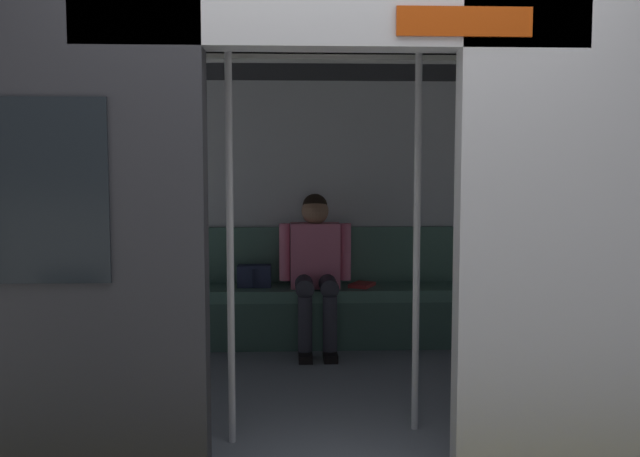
{
  "coord_description": "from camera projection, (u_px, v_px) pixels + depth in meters",
  "views": [
    {
      "loc": [
        0.17,
        2.93,
        1.38
      ],
      "look_at": [
        -0.0,
        -1.31,
        1.01
      ],
      "focal_mm": 38.61,
      "sensor_mm": 36.0,
      "label": 1
    }
  ],
  "objects": [
    {
      "name": "grab_pole_door",
      "position": [
        230.0,
        240.0,
        3.38
      ],
      "size": [
        0.04,
        0.04,
        2.06
      ],
      "primitive_type": "cylinder",
      "color": "silver",
      "rests_on": "ground_plane"
    },
    {
      "name": "train_car",
      "position": [
        307.0,
        153.0,
        4.17
      ],
      "size": [
        6.4,
        2.84,
        2.2
      ],
      "color": "silver",
      "rests_on": "ground_plane"
    },
    {
      "name": "grab_pole_far",
      "position": [
        417.0,
        237.0,
        3.56
      ],
      "size": [
        0.04,
        0.04,
        2.06
      ],
      "primitive_type": "cylinder",
      "color": "silver",
      "rests_on": "ground_plane"
    },
    {
      "name": "bench_seat",
      "position": [
        314.0,
        302.0,
        5.33
      ],
      "size": [
        2.96,
        0.44,
        0.46
      ],
      "color": "#4C7566",
      "rests_on": "ground_plane"
    },
    {
      "name": "book",
      "position": [
        362.0,
        285.0,
        5.37
      ],
      "size": [
        0.23,
        0.26,
        0.03
      ],
      "primitive_type": "cube",
      "rotation": [
        0.0,
        0.0,
        -0.48
      ],
      "color": "#B22D2D",
      "rests_on": "bench_seat"
    },
    {
      "name": "handbag",
      "position": [
        254.0,
        276.0,
        5.36
      ],
      "size": [
        0.26,
        0.15,
        0.17
      ],
      "color": "#262D4C",
      "rests_on": "bench_seat"
    },
    {
      "name": "person_seated",
      "position": [
        316.0,
        261.0,
        5.25
      ],
      "size": [
        0.55,
        0.67,
        1.19
      ],
      "color": "pink",
      "rests_on": "ground_plane"
    }
  ]
}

